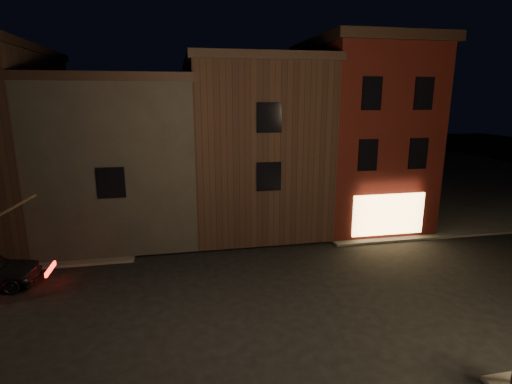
# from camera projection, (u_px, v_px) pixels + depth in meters

# --- Properties ---
(ground) EXTENTS (120.00, 120.00, 0.00)m
(ground) POSITION_uv_depth(u_px,v_px,m) (262.00, 306.00, 14.63)
(ground) COLOR black
(ground) RESTS_ON ground
(sidewalk_far_right) EXTENTS (30.00, 30.00, 0.12)m
(sidewalk_far_right) POSITION_uv_depth(u_px,v_px,m) (425.00, 178.00, 37.50)
(sidewalk_far_right) COLOR #2D2B28
(sidewalk_far_right) RESTS_ON ground
(corner_building) EXTENTS (6.50, 8.50, 10.50)m
(corner_building) POSITION_uv_depth(u_px,v_px,m) (359.00, 132.00, 23.93)
(corner_building) COLOR #3F0E0B
(corner_building) RESTS_ON ground
(row_building_a) EXTENTS (7.30, 10.30, 9.40)m
(row_building_a) POSITION_uv_depth(u_px,v_px,m) (250.00, 142.00, 23.80)
(row_building_a) COLOR black
(row_building_a) RESTS_ON ground
(row_building_b) EXTENTS (7.80, 10.30, 8.40)m
(row_building_b) POSITION_uv_depth(u_px,v_px,m) (124.00, 154.00, 22.54)
(row_building_b) COLOR black
(row_building_b) RESTS_ON ground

